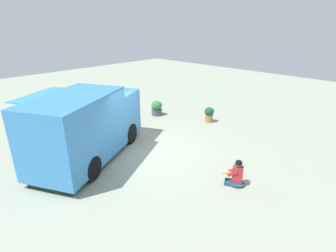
{
  "coord_description": "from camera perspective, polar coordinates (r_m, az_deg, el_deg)",
  "views": [
    {
      "loc": [
        7.26,
        -6.13,
        4.87
      ],
      "look_at": [
        -0.04,
        1.42,
        0.71
      ],
      "focal_mm": 28.57,
      "sensor_mm": 36.0,
      "label": 1
    }
  ],
  "objects": [
    {
      "name": "food_truck",
      "position": [
        10.17,
        -16.81,
        -0.3
      ],
      "size": [
        4.07,
        5.45,
        2.57
      ],
      "color": "#3884C9",
      "rests_on": "ground_plane"
    },
    {
      "name": "ground_plane",
      "position": [
        10.68,
        -5.21,
        -5.62
      ],
      "size": [
        40.0,
        40.0,
        0.0
      ],
      "primitive_type": "plane",
      "color": "#9AA28E"
    },
    {
      "name": "planter_flowering_near",
      "position": [
        14.68,
        -2.43,
        3.87
      ],
      "size": [
        0.59,
        0.59,
        0.8
      ],
      "color": "#4C495A",
      "rests_on": "ground_plane"
    },
    {
      "name": "planter_flowering_far",
      "position": [
        13.79,
        8.76,
        2.54
      ],
      "size": [
        0.48,
        0.48,
        0.78
      ],
      "color": "#AC7446",
      "rests_on": "ground_plane"
    },
    {
      "name": "person_customer",
      "position": [
        8.78,
        14.37,
        -10.15
      ],
      "size": [
        0.77,
        0.62,
        0.89
      ],
      "color": "navy",
      "rests_on": "ground_plane"
    }
  ]
}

